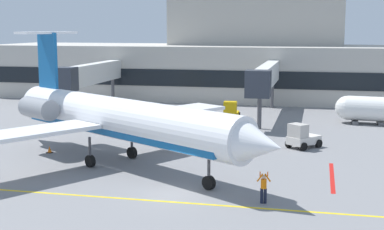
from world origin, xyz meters
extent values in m
cube|color=slate|center=(0.00, 0.00, -0.05)|extent=(120.00, 120.00, 0.10)
cube|color=yellow|center=(0.00, -1.65, 0.00)|extent=(108.00, 0.24, 0.01)
cube|color=red|center=(9.49, 6.13, 0.00)|extent=(0.30, 8.00, 0.01)
cube|color=#B7B2A8|center=(-5.00, 47.44, 3.77)|extent=(67.37, 14.87, 7.55)
cube|color=#A8A49A|center=(-0.85, 51.16, 13.58)|extent=(24.65, 10.41, 12.07)
cube|color=black|center=(-5.00, 39.95, 3.40)|extent=(64.68, 0.12, 2.25)
cube|color=silver|center=(2.63, 31.31, 4.71)|extent=(1.40, 17.37, 2.40)
cube|color=#2D333D|center=(2.63, 21.73, 4.71)|extent=(2.40, 2.00, 2.64)
cylinder|color=#4C4C51|center=(2.63, 38.50, 1.76)|extent=(0.44, 0.44, 3.51)
cylinder|color=#4C4C51|center=(2.63, 23.43, 1.76)|extent=(0.44, 0.44, 3.51)
cube|color=silver|center=(-18.72, 32.47, 4.50)|extent=(1.40, 15.06, 2.40)
cube|color=#2D333D|center=(-18.72, 24.04, 4.50)|extent=(2.40, 2.00, 2.64)
cylinder|color=#4C4C51|center=(-18.72, 38.50, 1.65)|extent=(0.44, 0.44, 3.30)
cylinder|color=#4C4C51|center=(-18.72, 25.74, 1.65)|extent=(0.44, 0.44, 3.30)
cylinder|color=white|center=(-5.73, 6.06, 3.52)|extent=(21.47, 15.01, 3.01)
cube|color=#145999|center=(-5.73, 6.06, 2.69)|extent=(19.33, 13.51, 0.54)
cone|color=white|center=(5.10, -0.73, 3.52)|extent=(4.37, 4.26, 2.95)
cone|color=white|center=(-16.82, 13.01, 3.52)|extent=(4.68, 4.25, 2.56)
cube|color=white|center=(-3.82, 12.75, 3.07)|extent=(8.32, 10.54, 0.28)
cube|color=white|center=(-10.92, 1.42, 3.07)|extent=(8.32, 10.54, 0.28)
cylinder|color=gray|center=(-10.83, 12.06, 3.75)|extent=(3.94, 3.32, 1.66)
cylinder|color=gray|center=(-13.35, 8.03, 3.75)|extent=(3.94, 3.32, 1.66)
cube|color=#145999|center=(-14.08, 11.29, 7.35)|extent=(2.42, 1.64, 4.65)
cube|color=white|center=(-14.08, 11.29, 9.68)|extent=(4.35, 5.20, 0.20)
cylinder|color=#3F3F44|center=(1.82, 1.33, 1.46)|extent=(0.20, 0.20, 1.57)
cylinder|color=black|center=(1.82, 1.33, 0.45)|extent=(0.95, 0.77, 0.90)
cylinder|color=#3F3F44|center=(-5.69, 8.34, 1.46)|extent=(0.20, 0.20, 1.57)
cylinder|color=black|center=(-5.69, 8.34, 0.45)|extent=(0.95, 0.77, 0.90)
cylinder|color=#3F3F44|center=(-7.76, 5.02, 1.46)|extent=(0.20, 0.20, 1.57)
cylinder|color=black|center=(-7.76, 5.02, 0.45)|extent=(0.95, 0.77, 0.90)
cube|color=#E5B20C|center=(-1.00, 28.29, 0.59)|extent=(1.66, 2.98, 0.48)
cube|color=#C3970A|center=(-0.97, 27.47, 1.48)|extent=(1.43, 1.22, 1.30)
cylinder|color=black|center=(-0.19, 27.30, 0.35)|extent=(0.31, 0.71, 0.70)
cylinder|color=black|center=(-1.72, 27.23, 0.35)|extent=(0.31, 0.71, 0.70)
cylinder|color=black|center=(-0.28, 29.34, 0.35)|extent=(0.31, 0.71, 0.70)
cylinder|color=black|center=(-1.81, 29.27, 0.35)|extent=(0.31, 0.71, 0.70)
cube|color=#E5B20C|center=(-11.83, 22.35, 0.63)|extent=(4.01, 3.54, 0.56)
cube|color=#C3970A|center=(-11.00, 22.92, 1.55)|extent=(2.12, 2.18, 1.28)
cylinder|color=black|center=(-11.31, 23.82, 0.35)|extent=(0.74, 0.62, 0.70)
cylinder|color=black|center=(-10.28, 22.29, 0.35)|extent=(0.74, 0.62, 0.70)
cylinder|color=black|center=(-13.39, 22.41, 0.35)|extent=(0.74, 0.62, 0.70)
cylinder|color=black|center=(-12.36, 20.88, 0.35)|extent=(0.74, 0.62, 0.70)
cube|color=silver|center=(7.29, 15.34, 0.68)|extent=(2.99, 3.20, 0.66)
cube|color=#B8B1A9|center=(6.81, 14.72, 1.57)|extent=(1.82, 1.77, 1.12)
cylinder|color=black|center=(7.31, 14.07, 0.35)|extent=(0.65, 0.72, 0.70)
cylinder|color=black|center=(6.06, 15.06, 0.35)|extent=(0.65, 0.72, 0.70)
cylinder|color=black|center=(8.53, 15.62, 0.35)|extent=(0.65, 0.72, 0.70)
cylinder|color=black|center=(7.27, 16.61, 0.35)|extent=(0.65, 0.72, 0.70)
cylinder|color=white|center=(13.53, 28.72, 1.64)|extent=(4.60, 3.12, 2.58)
sphere|color=white|center=(11.39, 29.00, 1.64)|extent=(2.53, 2.53, 2.53)
cube|color=#59595B|center=(12.24, 28.72, 0.17)|extent=(0.60, 2.33, 0.35)
cube|color=#59595B|center=(14.82, 28.72, 0.17)|extent=(0.60, 2.33, 0.35)
cylinder|color=#191E33|center=(5.36, -0.69, 0.45)|extent=(0.18, 0.18, 0.90)
cylinder|color=#191E33|center=(5.56, -0.66, 0.45)|extent=(0.18, 0.18, 0.90)
cylinder|color=orange|center=(5.46, -0.67, 1.18)|extent=(0.34, 0.34, 0.56)
sphere|color=tan|center=(5.46, -0.67, 1.58)|extent=(0.24, 0.24, 0.24)
cylinder|color=orange|center=(5.25, -0.72, 1.54)|extent=(0.40, 0.16, 0.50)
cylinder|color=#F2590C|center=(5.25, -0.72, 1.76)|extent=(0.06, 0.06, 0.28)
cylinder|color=orange|center=(5.68, -0.63, 1.54)|extent=(0.40, 0.16, 0.50)
cylinder|color=#F2590C|center=(5.68, -0.63, 1.76)|extent=(0.06, 0.06, 0.28)
cone|color=orange|center=(-18.94, 14.54, 0.28)|extent=(0.36, 0.36, 0.55)
cube|color=black|center=(-18.94, 14.54, 0.02)|extent=(0.47, 0.47, 0.04)
cone|color=orange|center=(-12.91, 8.74, 0.28)|extent=(0.36, 0.36, 0.55)
cube|color=black|center=(-12.91, 8.74, 0.02)|extent=(0.47, 0.47, 0.04)
camera|label=1|loc=(8.41, -32.27, 10.19)|focal=52.42mm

